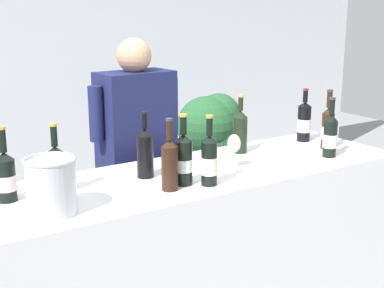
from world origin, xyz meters
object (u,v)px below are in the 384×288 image
at_px(ice_bucket, 51,186).
at_px(potted_shrub, 214,140).
at_px(wine_bottle_8, 56,169).
at_px(wine_bottle_9, 328,128).
at_px(wine_bottle_7, 240,130).
at_px(wine_bottle_4, 6,176).
at_px(wine_glass, 234,145).
at_px(wine_bottle_3, 330,135).
at_px(wine_bottle_5, 170,163).
at_px(wine_bottle_0, 304,122).
at_px(wine_bottle_6, 184,159).
at_px(wine_bottle_2, 209,160).
at_px(person_server, 137,181).
at_px(wine_bottle_1, 145,152).

xyz_separation_m(ice_bucket, potted_shrub, (1.73, 1.33, -0.32)).
bearing_deg(ice_bucket, wine_bottle_8, 66.56).
bearing_deg(wine_bottle_9, ice_bucket, -175.91).
bearing_deg(wine_bottle_9, wine_bottle_7, 156.89).
xyz_separation_m(wine_bottle_4, wine_bottle_8, (0.21, -0.02, 0.00)).
bearing_deg(wine_glass, wine_bottle_3, -11.62).
height_order(wine_bottle_4, wine_glass, wine_bottle_4).
bearing_deg(ice_bucket, wine_bottle_5, -1.14).
xyz_separation_m(wine_bottle_0, wine_bottle_6, (-1.07, -0.31, 0.00)).
distance_m(wine_bottle_7, potted_shrub, 1.18).
xyz_separation_m(wine_bottle_4, ice_bucket, (0.12, -0.25, 0.01)).
distance_m(wine_bottle_2, wine_bottle_8, 0.69).
height_order(wine_bottle_2, wine_bottle_6, wine_bottle_6).
distance_m(wine_bottle_6, potted_shrub, 1.74).
distance_m(wine_bottle_0, person_server, 1.09).
bearing_deg(potted_shrub, wine_bottle_0, -91.53).
distance_m(wine_bottle_0, wine_bottle_8, 1.61).
height_order(wine_bottle_6, wine_bottle_9, wine_bottle_9).
relative_size(wine_bottle_3, wine_bottle_5, 1.00).
xyz_separation_m(wine_bottle_6, potted_shrub, (1.10, 1.31, -0.33)).
bearing_deg(wine_bottle_0, wine_bottle_1, -174.59).
relative_size(wine_bottle_9, potted_shrub, 0.30).
bearing_deg(wine_bottle_8, wine_bottle_7, 5.41).
bearing_deg(wine_bottle_1, wine_bottle_3, -12.60).
bearing_deg(ice_bucket, wine_bottle_0, 10.89).
relative_size(wine_bottle_0, wine_bottle_1, 1.00).
xyz_separation_m(wine_bottle_7, wine_bottle_8, (-1.11, -0.11, -0.02)).
height_order(wine_bottle_2, wine_bottle_3, wine_bottle_3).
relative_size(wine_glass, potted_shrub, 0.15).
height_order(wine_bottle_4, wine_bottle_8, wine_bottle_4).
distance_m(wine_bottle_1, wine_bottle_3, 1.06).
xyz_separation_m(wine_bottle_3, wine_bottle_9, (0.12, 0.13, 0.00)).
bearing_deg(wine_bottle_8, ice_bucket, -113.44).
relative_size(wine_bottle_1, potted_shrub, 0.28).
xyz_separation_m(wine_bottle_3, wine_bottle_4, (-1.69, 0.26, -0.01)).
bearing_deg(wine_bottle_6, wine_bottle_5, -161.12).
xyz_separation_m(wine_bottle_2, person_server, (0.03, 0.80, -0.33)).
xyz_separation_m(wine_glass, person_server, (-0.23, 0.65, -0.33)).
height_order(wine_glass, person_server, person_server).
bearing_deg(wine_bottle_2, wine_bottle_1, 126.01).
distance_m(wine_bottle_5, potted_shrub, 1.82).
bearing_deg(wine_bottle_4, wine_bottle_3, -8.71).
xyz_separation_m(wine_bottle_5, wine_bottle_9, (1.15, 0.13, -0.00)).
distance_m(wine_bottle_5, ice_bucket, 0.54).
relative_size(wine_bottle_5, ice_bucket, 1.43).
relative_size(wine_glass, ice_bucket, 0.77).
distance_m(wine_bottle_9, potted_shrub, 1.26).
bearing_deg(wine_bottle_6, ice_bucket, -178.09).
bearing_deg(ice_bucket, wine_bottle_9, 4.09).
relative_size(wine_bottle_6, wine_glass, 1.89).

